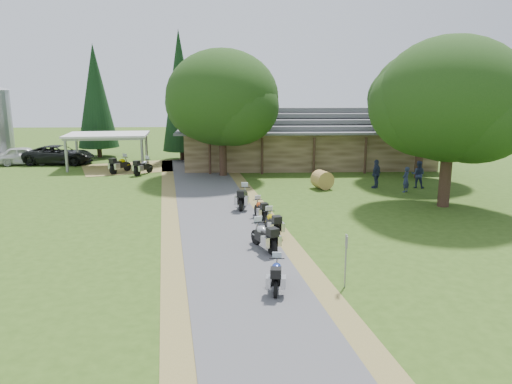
{
  "coord_description": "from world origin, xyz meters",
  "views": [
    {
      "loc": [
        -0.02,
        -18.31,
        7.06
      ],
      "look_at": [
        0.98,
        6.04,
        1.6
      ],
      "focal_mm": 35.0,
      "sensor_mm": 36.0,
      "label": 1
    }
  ],
  "objects_px": {
    "motorcycle_row_c": "(272,222)",
    "hay_bale": "(322,180)",
    "lodge": "(306,136)",
    "motorcycle_row_d": "(260,208)",
    "car_white_sedan": "(25,153)",
    "carport": "(108,151)",
    "car_dark_suv": "(59,150)",
    "motorcycle_row_e": "(243,196)",
    "motorcycle_carport_a": "(120,164)",
    "motorcycle_row_a": "(276,273)",
    "motorcycle_row_b": "(264,235)",
    "motorcycle_carport_b": "(143,166)"
  },
  "relations": [
    {
      "from": "motorcycle_row_c",
      "to": "hay_bale",
      "type": "relative_size",
      "value": 1.51
    },
    {
      "from": "lodge",
      "to": "motorcycle_row_d",
      "type": "height_order",
      "value": "lodge"
    },
    {
      "from": "car_white_sedan",
      "to": "carport",
      "type": "bearing_deg",
      "value": -113.97
    },
    {
      "from": "motorcycle_row_d",
      "to": "motorcycle_row_c",
      "type": "bearing_deg",
      "value": 174.44
    },
    {
      "from": "car_dark_suv",
      "to": "motorcycle_row_c",
      "type": "bearing_deg",
      "value": -137.9
    },
    {
      "from": "motorcycle_row_e",
      "to": "motorcycle_carport_a",
      "type": "bearing_deg",
      "value": 49.18
    },
    {
      "from": "motorcycle_row_a",
      "to": "motorcycle_row_b",
      "type": "relative_size",
      "value": 0.88
    },
    {
      "from": "motorcycle_row_d",
      "to": "motorcycle_carport_b",
      "type": "relative_size",
      "value": 0.87
    },
    {
      "from": "motorcycle_row_e",
      "to": "motorcycle_row_d",
      "type": "bearing_deg",
      "value": -150.44
    },
    {
      "from": "carport",
      "to": "hay_bale",
      "type": "relative_size",
      "value": 5.38
    },
    {
      "from": "motorcycle_row_a",
      "to": "motorcycle_carport_a",
      "type": "distance_m",
      "value": 25.07
    },
    {
      "from": "motorcycle_carport_a",
      "to": "hay_bale",
      "type": "distance_m",
      "value": 16.16
    },
    {
      "from": "car_white_sedan",
      "to": "hay_bale",
      "type": "bearing_deg",
      "value": -125.06
    },
    {
      "from": "motorcycle_row_b",
      "to": "car_white_sedan",
      "type": "bearing_deg",
      "value": 15.87
    },
    {
      "from": "carport",
      "to": "motorcycle_row_d",
      "type": "bearing_deg",
      "value": -58.81
    },
    {
      "from": "car_dark_suv",
      "to": "motorcycle_row_d",
      "type": "distance_m",
      "value": 24.63
    },
    {
      "from": "motorcycle_row_b",
      "to": "motorcycle_row_d",
      "type": "relative_size",
      "value": 1.15
    },
    {
      "from": "car_white_sedan",
      "to": "motorcycle_row_c",
      "type": "xyz_separation_m",
      "value": [
        19.74,
        -20.84,
        -0.35
      ]
    },
    {
      "from": "car_dark_suv",
      "to": "motorcycle_carport_b",
      "type": "distance_m",
      "value": 9.68
    },
    {
      "from": "lodge",
      "to": "car_white_sedan",
      "type": "bearing_deg",
      "value": 178.08
    },
    {
      "from": "motorcycle_carport_b",
      "to": "motorcycle_row_d",
      "type": "bearing_deg",
      "value": -120.1
    },
    {
      "from": "motorcycle_row_d",
      "to": "carport",
      "type": "bearing_deg",
      "value": 21.67
    },
    {
      "from": "motorcycle_row_e",
      "to": "hay_bale",
      "type": "height_order",
      "value": "motorcycle_row_e"
    },
    {
      "from": "car_white_sedan",
      "to": "motorcycle_carport_b",
      "type": "relative_size",
      "value": 3.01
    },
    {
      "from": "car_white_sedan",
      "to": "motorcycle_carport_a",
      "type": "bearing_deg",
      "value": -125.9
    },
    {
      "from": "motorcycle_row_b",
      "to": "motorcycle_row_e",
      "type": "relative_size",
      "value": 0.99
    },
    {
      "from": "hay_bale",
      "to": "motorcycle_row_c",
      "type": "bearing_deg",
      "value": -112.09
    },
    {
      "from": "car_dark_suv",
      "to": "hay_bale",
      "type": "distance_m",
      "value": 23.67
    },
    {
      "from": "car_white_sedan",
      "to": "motorcycle_carport_a",
      "type": "xyz_separation_m",
      "value": [
        9.04,
        -4.24,
        -0.27
      ]
    },
    {
      "from": "lodge",
      "to": "motorcycle_carport_b",
      "type": "bearing_deg",
      "value": -162.06
    },
    {
      "from": "motorcycle_row_d",
      "to": "hay_bale",
      "type": "bearing_deg",
      "value": -45.63
    },
    {
      "from": "car_dark_suv",
      "to": "motorcycle_carport_a",
      "type": "bearing_deg",
      "value": -122.32
    },
    {
      "from": "car_white_sedan",
      "to": "car_dark_suv",
      "type": "distance_m",
      "value": 2.87
    },
    {
      "from": "motorcycle_row_b",
      "to": "motorcycle_row_c",
      "type": "relative_size",
      "value": 1.06
    },
    {
      "from": "carport",
      "to": "motorcycle_carport_a",
      "type": "bearing_deg",
      "value": -63.7
    },
    {
      "from": "motorcycle_row_d",
      "to": "hay_bale",
      "type": "height_order",
      "value": "hay_bale"
    },
    {
      "from": "motorcycle_row_a",
      "to": "carport",
      "type": "bearing_deg",
      "value": 31.51
    },
    {
      "from": "carport",
      "to": "motorcycle_carport_b",
      "type": "height_order",
      "value": "carport"
    },
    {
      "from": "motorcycle_row_c",
      "to": "motorcycle_row_e",
      "type": "height_order",
      "value": "motorcycle_row_e"
    },
    {
      "from": "car_white_sedan",
      "to": "motorcycle_carport_b",
      "type": "bearing_deg",
      "value": -125.51
    },
    {
      "from": "lodge",
      "to": "motorcycle_row_b",
      "type": "height_order",
      "value": "lodge"
    },
    {
      "from": "motorcycle_row_b",
      "to": "motorcycle_carport_a",
      "type": "height_order",
      "value": "motorcycle_carport_a"
    },
    {
      "from": "carport",
      "to": "car_dark_suv",
      "type": "height_order",
      "value": "carport"
    },
    {
      "from": "hay_bale",
      "to": "carport",
      "type": "bearing_deg",
      "value": 151.08
    },
    {
      "from": "motorcycle_row_e",
      "to": "motorcycle_carport_b",
      "type": "xyz_separation_m",
      "value": [
        -7.51,
        10.68,
        -0.0
      ]
    },
    {
      "from": "motorcycle_row_c",
      "to": "motorcycle_carport_b",
      "type": "xyz_separation_m",
      "value": [
        -8.77,
        15.78,
        0.04
      ]
    },
    {
      "from": "lodge",
      "to": "motorcycle_row_a",
      "type": "distance_m",
      "value": 26.73
    },
    {
      "from": "motorcycle_carport_b",
      "to": "motorcycle_row_a",
      "type": "bearing_deg",
      "value": -131.71
    },
    {
      "from": "motorcycle_row_c",
      "to": "motorcycle_row_e",
      "type": "bearing_deg",
      "value": 0.89
    },
    {
      "from": "carport",
      "to": "lodge",
      "type": "bearing_deg",
      "value": -1.24
    }
  ]
}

